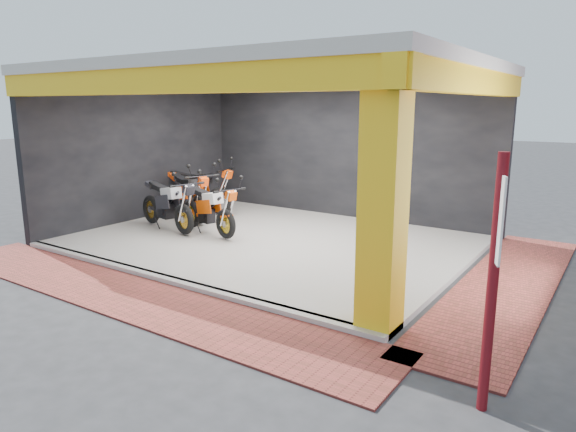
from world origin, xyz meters
TOP-DOWN VIEW (x-y plane):
  - ground at (0.00, 0.00)m, footprint 80.00×80.00m
  - showroom_floor at (0.00, 2.00)m, footprint 8.00×6.00m
  - showroom_ceiling at (0.00, 2.00)m, footprint 8.40×6.40m
  - back_wall at (0.00, 5.10)m, footprint 8.20×0.20m
  - left_wall at (-4.10, 2.00)m, footprint 0.20×6.20m
  - corner_column at (3.75, -0.75)m, footprint 0.50×0.50m
  - header_beam_front at (0.00, -1.00)m, footprint 8.40×0.30m
  - header_beam_right at (4.00, 2.00)m, footprint 0.30×6.40m
  - floor_kerb at (0.00, -1.02)m, footprint 8.00×0.20m
  - paver_front at (0.00, -1.80)m, footprint 9.00×1.40m
  - paver_right at (4.80, 2.00)m, footprint 1.40×7.00m
  - signpost at (5.35, -1.85)m, footprint 0.16×0.33m
  - moto_hero at (-0.77, 1.40)m, footprint 2.29×1.32m
  - moto_row_a at (-1.78, 1.17)m, footprint 2.42×1.34m
  - moto_row_b at (-2.23, 2.14)m, footprint 2.52×1.66m
  - moto_row_d at (-2.56, 3.23)m, footprint 2.51×1.38m

SIDE VIEW (x-z plane):
  - ground at x=0.00m, z-range 0.00..0.00m
  - paver_front at x=0.00m, z-range 0.00..0.03m
  - paver_right at x=4.80m, z-range 0.00..0.03m
  - showroom_floor at x=0.00m, z-range 0.00..0.10m
  - floor_kerb at x=0.00m, z-range 0.00..0.10m
  - moto_hero at x=-0.77m, z-range 0.10..1.42m
  - moto_row_a at x=-1.78m, z-range 0.10..1.50m
  - moto_row_b at x=-2.23m, z-range 0.10..1.54m
  - moto_row_d at x=-2.56m, z-range 0.10..1.55m
  - signpost at x=5.35m, z-range 0.12..2.65m
  - back_wall at x=0.00m, z-range 0.00..3.50m
  - left_wall at x=-4.10m, z-range 0.00..3.50m
  - corner_column at x=3.75m, z-range 0.00..3.50m
  - header_beam_front at x=0.00m, z-range 3.10..3.50m
  - header_beam_right at x=4.00m, z-range 3.10..3.50m
  - showroom_ceiling at x=0.00m, z-range 3.50..3.70m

